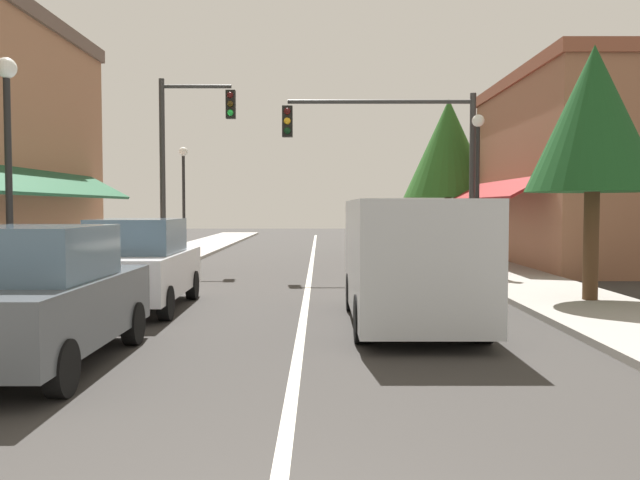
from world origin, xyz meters
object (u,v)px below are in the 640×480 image
object	(u,v)px
tree_right_near	(597,120)
tree_right_far	(451,149)
parked_car_nearest_left	(41,297)
traffic_signal_mast_arm	(406,149)
van_in_lane	(412,257)
street_lamp_right_mid	(480,167)
traffic_signal_left_corner	(188,146)
street_lamp_left_near	(11,143)
street_lamp_left_far	(186,182)
parked_car_second_left	(142,264)

from	to	relation	value
tree_right_near	tree_right_far	size ratio (longest dim) A/B	0.79
parked_car_nearest_left	traffic_signal_mast_arm	xyz separation A→B (m)	(5.96, 11.53, 2.82)
tree_right_near	tree_right_far	world-z (taller)	tree_right_far
van_in_lane	tree_right_near	world-z (taller)	tree_right_near
street_lamp_right_mid	tree_right_near	world-z (taller)	tree_right_near
tree_right_far	van_in_lane	bearing A→B (deg)	-102.83
traffic_signal_left_corner	tree_right_far	xyz separation A→B (m)	(9.88, 7.23, 0.54)
street_lamp_left_near	tree_right_near	size ratio (longest dim) A/B	0.87
parked_car_nearest_left	tree_right_far	xyz separation A→B (m)	(9.03, 20.67, 3.62)
street_lamp_left_near	tree_right_far	size ratio (longest dim) A/B	0.69
street_lamp_left_far	tree_right_far	distance (m)	11.27
parked_car_second_left	street_lamp_right_mid	size ratio (longest dim) A/B	0.89
parked_car_second_left	traffic_signal_mast_arm	distance (m)	9.47
street_lamp_left_near	tree_right_far	distance (m)	20.46
parked_car_nearest_left	traffic_signal_left_corner	bearing A→B (deg)	93.68
van_in_lane	tree_right_near	size ratio (longest dim) A/B	0.99
van_in_lane	traffic_signal_left_corner	size ratio (longest dim) A/B	0.85
traffic_signal_left_corner	street_lamp_left_far	world-z (taller)	traffic_signal_left_corner
tree_right_near	traffic_signal_left_corner	bearing A→B (deg)	140.36
parked_car_nearest_left	tree_right_near	xyz separation A→B (m)	(9.00, 5.27, 2.87)
traffic_signal_left_corner	tree_right_near	xyz separation A→B (m)	(9.86, -8.17, -0.21)
traffic_signal_mast_arm	parked_car_second_left	bearing A→B (deg)	-131.39
van_in_lane	parked_car_second_left	bearing A→B (deg)	161.62
street_lamp_right_mid	parked_car_nearest_left	bearing A→B (deg)	-125.76
parked_car_second_left	tree_right_near	bearing A→B (deg)	2.34
van_in_lane	street_lamp_left_near	world-z (taller)	street_lamp_left_near
street_lamp_left_far	van_in_lane	bearing A→B (deg)	-65.84
street_lamp_left_far	tree_right_far	world-z (taller)	tree_right_far
street_lamp_left_near	street_lamp_right_mid	distance (m)	12.67
traffic_signal_mast_arm	tree_right_far	world-z (taller)	tree_right_far
street_lamp_left_far	parked_car_nearest_left	bearing A→B (deg)	-84.03
parked_car_nearest_left	street_lamp_left_near	bearing A→B (deg)	119.25
street_lamp_right_mid	tree_right_far	world-z (taller)	tree_right_far
traffic_signal_left_corner	street_lamp_right_mid	world-z (taller)	traffic_signal_left_corner
street_lamp_right_mid	tree_right_far	bearing A→B (deg)	84.26
tree_right_far	street_lamp_right_mid	bearing A→B (deg)	-95.74
street_lamp_right_mid	tree_right_near	xyz separation A→B (m)	(0.93, -5.94, 0.59)
parked_car_second_left	tree_right_near	xyz separation A→B (m)	(9.02, 0.53, 2.87)
parked_car_nearest_left	parked_car_second_left	size ratio (longest dim) A/B	0.99
van_in_lane	tree_right_near	distance (m)	5.25
parked_car_nearest_left	parked_car_second_left	xyz separation A→B (m)	(-0.02, 4.75, 0.00)
parked_car_second_left	street_lamp_left_near	world-z (taller)	street_lamp_left_near
tree_right_far	street_lamp_left_far	bearing A→B (deg)	-169.23
parked_car_nearest_left	tree_right_near	distance (m)	10.82
traffic_signal_left_corner	tree_right_near	world-z (taller)	traffic_signal_left_corner
street_lamp_right_mid	street_lamp_left_near	bearing A→B (deg)	-142.18
van_in_lane	tree_right_near	xyz separation A→B (m)	(3.99, 2.21, 2.60)
street_lamp_right_mid	street_lamp_left_far	bearing A→B (deg)	143.68
street_lamp_left_far	tree_right_far	bearing A→B (deg)	10.77
parked_car_second_left	street_lamp_left_far	distance (m)	14.13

